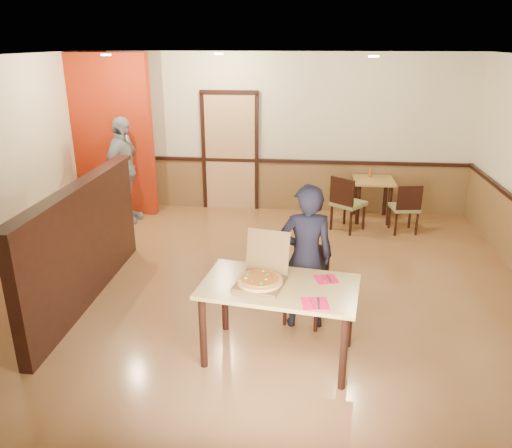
{
  "coord_description": "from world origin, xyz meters",
  "views": [
    {
      "loc": [
        0.58,
        -5.4,
        2.99
      ],
      "look_at": [
        0.02,
        0.0,
        0.97
      ],
      "focal_mm": 35.0,
      "sensor_mm": 36.0,
      "label": 1
    }
  ],
  "objects_px": {
    "condiment": "(370,173)",
    "diner_chair": "(308,280)",
    "side_chair_left": "(346,201)",
    "passerby": "(124,170)",
    "pizza_box": "(261,277)",
    "main_table": "(279,295)",
    "diner": "(306,257)",
    "side_chair_right": "(406,206)",
    "side_table": "(373,189)"
  },
  "relations": [
    {
      "from": "diner",
      "to": "condiment",
      "type": "distance_m",
      "value": 3.87
    },
    {
      "from": "side_chair_right",
      "to": "diner",
      "type": "xyz_separation_m",
      "value": [
        -1.59,
        -2.97,
        0.35
      ]
    },
    {
      "from": "diner",
      "to": "pizza_box",
      "type": "bearing_deg",
      "value": 47.16
    },
    {
      "from": "passerby",
      "to": "diner",
      "type": "bearing_deg",
      "value": -126.35
    },
    {
      "from": "side_chair_right",
      "to": "side_table",
      "type": "xyz_separation_m",
      "value": [
        -0.46,
        0.61,
        0.1
      ]
    },
    {
      "from": "side_chair_left",
      "to": "condiment",
      "type": "height_order",
      "value": "side_chair_left"
    },
    {
      "from": "side_chair_left",
      "to": "pizza_box",
      "type": "xyz_separation_m",
      "value": [
        -1.06,
        -3.58,
        0.34
      ]
    },
    {
      "from": "side_chair_right",
      "to": "condiment",
      "type": "height_order",
      "value": "condiment"
    },
    {
      "from": "main_table",
      "to": "side_table",
      "type": "distance_m",
      "value": 4.43
    },
    {
      "from": "side_table",
      "to": "condiment",
      "type": "height_order",
      "value": "condiment"
    },
    {
      "from": "side_chair_right",
      "to": "side_table",
      "type": "relative_size",
      "value": 1.15
    },
    {
      "from": "passerby",
      "to": "pizza_box",
      "type": "distance_m",
      "value": 4.55
    },
    {
      "from": "side_chair_right",
      "to": "side_table",
      "type": "bearing_deg",
      "value": -61.33
    },
    {
      "from": "passerby",
      "to": "pizza_box",
      "type": "xyz_separation_m",
      "value": [
        2.68,
        -3.68,
        -0.05
      ]
    },
    {
      "from": "side_chair_left",
      "to": "side_chair_right",
      "type": "height_order",
      "value": "side_chair_left"
    },
    {
      "from": "side_chair_left",
      "to": "side_table",
      "type": "relative_size",
      "value": 1.27
    },
    {
      "from": "main_table",
      "to": "side_chair_right",
      "type": "distance_m",
      "value": 4.05
    },
    {
      "from": "diner_chair",
      "to": "side_chair_left",
      "type": "height_order",
      "value": "side_chair_left"
    },
    {
      "from": "main_table",
      "to": "side_chair_left",
      "type": "distance_m",
      "value": 3.72
    },
    {
      "from": "condiment",
      "to": "passerby",
      "type": "bearing_deg",
      "value": -171.28
    },
    {
      "from": "diner_chair",
      "to": "side_chair_right",
      "type": "distance_m",
      "value": 3.23
    },
    {
      "from": "condiment",
      "to": "side_chair_right",
      "type": "bearing_deg",
      "value": -55.81
    },
    {
      "from": "diner_chair",
      "to": "side_table",
      "type": "xyz_separation_m",
      "value": [
        1.11,
        3.44,
        0.08
      ]
    },
    {
      "from": "diner_chair",
      "to": "side_chair_left",
      "type": "xyz_separation_m",
      "value": [
        0.61,
        2.84,
        0.04
      ]
    },
    {
      "from": "main_table",
      "to": "side_chair_right",
      "type": "relative_size",
      "value": 1.9
    },
    {
      "from": "side_chair_left",
      "to": "side_table",
      "type": "height_order",
      "value": "side_chair_left"
    },
    {
      "from": "main_table",
      "to": "side_chair_left",
      "type": "height_order",
      "value": "side_chair_left"
    },
    {
      "from": "side_chair_left",
      "to": "side_table",
      "type": "xyz_separation_m",
      "value": [
        0.49,
        0.6,
        0.05
      ]
    },
    {
      "from": "pizza_box",
      "to": "side_chair_right",
      "type": "bearing_deg",
      "value": 73.11
    },
    {
      "from": "main_table",
      "to": "pizza_box",
      "type": "relative_size",
      "value": 2.69
    },
    {
      "from": "diner",
      "to": "side_chair_left",
      "type": "bearing_deg",
      "value": -110.18
    },
    {
      "from": "main_table",
      "to": "condiment",
      "type": "bearing_deg",
      "value": 81.49
    },
    {
      "from": "side_table",
      "to": "pizza_box",
      "type": "height_order",
      "value": "pizza_box"
    },
    {
      "from": "diner_chair",
      "to": "diner",
      "type": "distance_m",
      "value": 0.37
    },
    {
      "from": "side_chair_left",
      "to": "pizza_box",
      "type": "distance_m",
      "value": 3.75
    },
    {
      "from": "side_chair_left",
      "to": "diner",
      "type": "distance_m",
      "value": 3.06
    },
    {
      "from": "diner_chair",
      "to": "side_chair_right",
      "type": "relative_size",
      "value": 1.03
    },
    {
      "from": "passerby",
      "to": "condiment",
      "type": "height_order",
      "value": "passerby"
    },
    {
      "from": "condiment",
      "to": "diner_chair",
      "type": "bearing_deg",
      "value": -106.41
    },
    {
      "from": "main_table",
      "to": "diner_chair",
      "type": "height_order",
      "value": "diner_chair"
    },
    {
      "from": "passerby",
      "to": "pizza_box",
      "type": "bearing_deg",
      "value": -135.51
    },
    {
      "from": "diner",
      "to": "pizza_box",
      "type": "height_order",
      "value": "diner"
    },
    {
      "from": "diner_chair",
      "to": "side_table",
      "type": "bearing_deg",
      "value": 88.81
    },
    {
      "from": "diner",
      "to": "condiment",
      "type": "relative_size",
      "value": 9.94
    },
    {
      "from": "main_table",
      "to": "passerby",
      "type": "xyz_separation_m",
      "value": [
        -2.86,
        3.7,
        0.22
      ]
    },
    {
      "from": "side_table",
      "to": "condiment",
      "type": "bearing_deg",
      "value": 110.21
    },
    {
      "from": "diner_chair",
      "to": "passerby",
      "type": "bearing_deg",
      "value": 153.46
    },
    {
      "from": "side_chair_right",
      "to": "pizza_box",
      "type": "bearing_deg",
      "value": 52.37
    },
    {
      "from": "diner",
      "to": "passerby",
      "type": "bearing_deg",
      "value": -52.77
    },
    {
      "from": "main_table",
      "to": "diner_chair",
      "type": "xyz_separation_m",
      "value": [
        0.28,
        0.77,
        -0.21
      ]
    }
  ]
}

